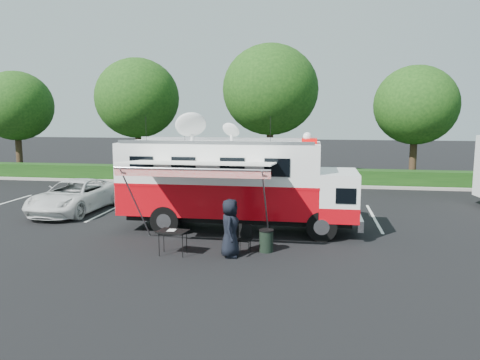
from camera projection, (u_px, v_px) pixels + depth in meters
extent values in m
plane|color=black|center=(238.00, 230.00, 18.20)|extent=(120.00, 120.00, 0.00)
cube|color=#9E998E|center=(332.00, 186.00, 28.32)|extent=(60.00, 0.35, 0.15)
cube|color=black|center=(332.00, 177.00, 29.14)|extent=(60.00, 1.20, 1.00)
cylinder|color=black|center=(19.00, 148.00, 33.39)|extent=(0.44, 0.44, 4.00)
ellipsoid|color=#14380F|center=(16.00, 106.00, 32.96)|extent=(5.12, 5.12, 4.86)
cylinder|color=black|center=(139.00, 146.00, 31.97)|extent=(0.44, 0.44, 4.40)
ellipsoid|color=#14380F|center=(137.00, 98.00, 31.50)|extent=(5.63, 5.63, 5.35)
cylinder|color=black|center=(270.00, 145.00, 30.55)|extent=(0.44, 0.44, 4.80)
ellipsoid|color=#14380F|center=(270.00, 90.00, 30.03)|extent=(6.14, 6.14, 5.84)
cylinder|color=black|center=(413.00, 153.00, 29.22)|extent=(0.44, 0.44, 4.00)
ellipsoid|color=#14380F|center=(416.00, 105.00, 28.79)|extent=(5.12, 5.12, 4.86)
cube|color=silver|center=(113.00, 209.00, 22.13)|extent=(0.12, 5.50, 0.01)
cube|color=silver|center=(238.00, 213.00, 21.21)|extent=(0.12, 5.50, 0.01)
cube|color=silver|center=(374.00, 218.00, 20.28)|extent=(0.12, 5.50, 0.01)
cube|color=black|center=(238.00, 216.00, 18.12)|extent=(8.55, 1.39, 0.30)
cylinder|color=black|center=(322.00, 226.00, 16.56)|extent=(1.09, 0.32, 1.09)
cylinder|color=black|center=(321.00, 213.00, 18.70)|extent=(1.09, 0.32, 1.09)
cylinder|color=black|center=(165.00, 220.00, 17.45)|extent=(1.09, 0.32, 1.09)
cylinder|color=black|center=(181.00, 208.00, 19.59)|extent=(1.09, 0.32, 1.09)
cube|color=silver|center=(358.00, 219.00, 17.41)|extent=(0.20, 2.49, 0.40)
cube|color=white|center=(338.00, 194.00, 17.39)|extent=(1.39, 2.49, 1.69)
cube|color=red|center=(338.00, 209.00, 17.48)|extent=(1.41, 2.51, 0.55)
cube|color=black|center=(356.00, 186.00, 17.25)|extent=(0.12, 2.19, 0.70)
cube|color=red|center=(220.00, 197.00, 18.12)|extent=(7.56, 2.49, 1.19)
cube|color=red|center=(220.00, 182.00, 18.03)|extent=(7.58, 2.51, 0.10)
cube|color=white|center=(220.00, 163.00, 17.92)|extent=(7.56, 2.49, 1.39)
cube|color=white|center=(220.00, 143.00, 17.81)|extent=(7.56, 2.49, 0.08)
cube|color=#CC0505|center=(310.00, 141.00, 17.27)|extent=(0.55, 0.94, 0.16)
sphere|color=white|center=(307.00, 136.00, 18.24)|extent=(0.34, 0.34, 0.34)
ellipsoid|color=white|center=(191.00, 125.00, 17.73)|extent=(1.19, 1.19, 0.36)
ellipsoid|color=white|center=(231.00, 130.00, 17.87)|extent=(0.70, 0.70, 0.20)
cylinder|color=black|center=(146.00, 129.00, 18.61)|extent=(0.02, 0.02, 0.99)
cylinder|color=black|center=(185.00, 129.00, 18.36)|extent=(0.02, 0.02, 0.99)
cylinder|color=black|center=(270.00, 130.00, 17.84)|extent=(0.02, 0.02, 0.99)
cube|color=white|center=(200.00, 163.00, 15.54)|extent=(4.97, 2.38, 0.21)
cube|color=red|center=(191.00, 173.00, 14.42)|extent=(4.97, 0.04, 0.28)
cylinder|color=#B2B2B7|center=(190.00, 169.00, 14.38)|extent=(4.97, 0.07, 0.07)
cylinder|color=#B2B2B7|center=(136.00, 204.00, 16.02)|extent=(0.05, 2.57, 2.87)
cylinder|color=#B2B2B7|center=(266.00, 209.00, 15.33)|extent=(0.05, 2.57, 2.87)
imported|color=silver|center=(75.00, 212.00, 21.52)|extent=(2.69, 5.38, 1.46)
imported|color=black|center=(230.00, 256.00, 14.89)|extent=(0.65, 0.95, 1.87)
cube|color=black|center=(173.00, 231.00, 14.97)|extent=(1.03, 0.80, 0.04)
cylinder|color=black|center=(159.00, 245.00, 14.85)|extent=(0.02, 0.02, 0.77)
cylinder|color=black|center=(164.00, 240.00, 15.33)|extent=(0.02, 0.02, 0.77)
cylinder|color=black|center=(182.00, 246.00, 14.73)|extent=(0.02, 0.02, 0.77)
cylinder|color=black|center=(187.00, 241.00, 15.21)|extent=(0.02, 0.02, 0.77)
cube|color=silver|center=(172.00, 230.00, 15.03)|extent=(0.24, 0.33, 0.01)
cube|color=black|center=(244.00, 240.00, 15.24)|extent=(0.47, 0.47, 0.04)
cube|color=black|center=(245.00, 231.00, 15.41)|extent=(0.43, 0.09, 0.48)
cylinder|color=black|center=(238.00, 247.00, 15.13)|extent=(0.02, 0.02, 0.43)
cylinder|color=black|center=(240.00, 245.00, 15.46)|extent=(0.02, 0.02, 0.43)
cylinder|color=black|center=(249.00, 248.00, 15.08)|extent=(0.02, 0.02, 0.43)
cylinder|color=black|center=(250.00, 245.00, 15.41)|extent=(0.02, 0.02, 0.43)
cylinder|color=black|center=(266.00, 241.00, 15.37)|extent=(0.46, 0.46, 0.71)
cylinder|color=black|center=(266.00, 230.00, 15.31)|extent=(0.50, 0.50, 0.04)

